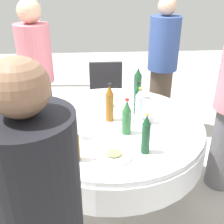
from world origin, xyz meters
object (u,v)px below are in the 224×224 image
at_px(person_front, 37,78).
at_px(bottle_amber_inner, 110,104).
at_px(dining_table, 112,137).
at_px(wine_glass_east, 107,96).
at_px(wine_glass_mid, 149,113).
at_px(bottle_dark_green_right, 146,135).
at_px(chair_mid, 106,86).
at_px(bottle_dark_green_mid, 138,99).
at_px(bottle_amber_front, 75,144).
at_px(bottle_clear_north, 140,105).
at_px(person_outer, 162,68).
at_px(bottle_dark_green_east, 138,84).
at_px(plate_near, 114,155).
at_px(plate_left, 62,128).
at_px(wine_glass_inner, 81,128).
at_px(bottle_green_outer, 127,118).

bearing_deg(person_front, bottle_amber_inner, -89.31).
xyz_separation_m(dining_table, person_front, (-0.72, 0.79, 0.26)).
relative_size(wine_glass_east, wine_glass_mid, 1.05).
relative_size(bottle_dark_green_right, chair_mid, 0.34).
relative_size(dining_table, wine_glass_mid, 11.42).
bearing_deg(bottle_dark_green_mid, bottle_amber_front, -127.76).
height_order(bottle_clear_north, person_outer, person_outer).
relative_size(dining_table, bottle_amber_front, 5.61).
height_order(bottle_amber_front, bottle_dark_green_east, bottle_dark_green_east).
bearing_deg(plate_near, person_front, 119.17).
bearing_deg(person_outer, plate_near, -82.25).
distance_m(dining_table, plate_left, 0.44).
xyz_separation_m(wine_glass_inner, person_front, (-0.48, 1.02, 0.03)).
bearing_deg(chair_mid, person_outer, -23.10).
bearing_deg(bottle_clear_north, dining_table, -171.02).
height_order(bottle_dark_green_right, plate_near, bottle_dark_green_right).
distance_m(wine_glass_inner, wine_glass_mid, 0.57).
bearing_deg(dining_table, bottle_amber_front, -118.42).
height_order(bottle_clear_north, bottle_dark_green_right, bottle_dark_green_right).
distance_m(bottle_green_outer, plate_near, 0.34).
xyz_separation_m(bottle_dark_green_east, person_outer, (0.38, 0.61, -0.04)).
bearing_deg(bottle_dark_green_east, chair_mid, 106.93).
relative_size(bottle_clear_north, bottle_amber_inner, 0.88).
height_order(bottle_dark_green_east, wine_glass_inner, bottle_dark_green_east).
distance_m(bottle_amber_inner, plate_left, 0.43).
relative_size(bottle_green_outer, person_front, 0.18).
bearing_deg(bottle_green_outer, bottle_amber_front, -138.97).
bearing_deg(plate_left, bottle_dark_green_east, 39.63).
relative_size(bottle_amber_front, wine_glass_inner, 2.09).
bearing_deg(dining_table, wine_glass_east, 95.38).
xyz_separation_m(bottle_dark_green_right, chair_mid, (-0.19, 1.79, -0.36)).
distance_m(bottle_clear_north, wine_glass_inner, 0.54).
bearing_deg(bottle_dark_green_right, wine_glass_east, 106.83).
height_order(bottle_dark_green_mid, person_front, person_front).
relative_size(bottle_amber_inner, person_front, 0.20).
xyz_separation_m(dining_table, bottle_dark_green_east, (0.28, 0.47, 0.29)).
xyz_separation_m(bottle_amber_front, person_front, (-0.46, 1.28, -0.01)).
bearing_deg(plate_near, bottle_dark_green_mid, 68.14).
relative_size(bottle_dark_green_east, bottle_dark_green_mid, 1.07).
distance_m(dining_table, wine_glass_east, 0.39).
bearing_deg(wine_glass_mid, wine_glass_inner, -160.17).
bearing_deg(wine_glass_east, bottle_dark_green_right, -73.17).
bearing_deg(bottle_amber_front, bottle_clear_north, 46.89).
xyz_separation_m(dining_table, bottle_green_outer, (0.10, -0.18, 0.28)).
xyz_separation_m(bottle_dark_green_east, wine_glass_inner, (-0.52, -0.70, -0.06)).
bearing_deg(chair_mid, person_front, -141.89).
distance_m(bottle_dark_green_east, wine_glass_inner, 0.87).
distance_m(bottle_clear_north, wine_glass_mid, 0.11).
bearing_deg(wine_glass_inner, bottle_green_outer, 9.07).
relative_size(bottle_amber_front, person_front, 0.17).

